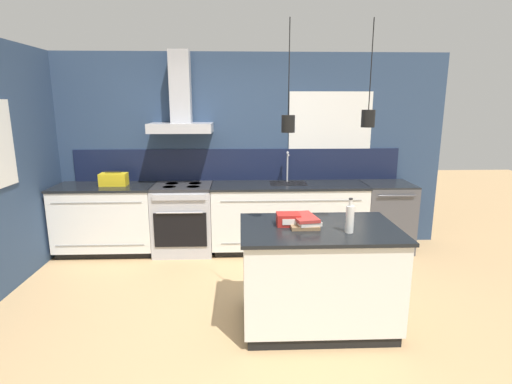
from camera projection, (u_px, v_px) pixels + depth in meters
ground_plane at (239, 315)px, 3.76m from camera, size 16.00×16.00×0.00m
wall_back at (235, 148)px, 5.41m from camera, size 5.60×2.28×2.60m
counter_run_left at (107, 219)px, 5.24m from camera, size 1.27×0.64×0.91m
counter_run_sink at (288, 217)px, 5.33m from camera, size 2.03×0.64×1.32m
oven_range at (184, 219)px, 5.28m from camera, size 0.76×0.66×0.91m
dishwasher at (386, 216)px, 5.38m from camera, size 0.63×0.65×0.91m
kitchen_island at (317, 275)px, 3.54m from camera, size 1.36×0.91×0.91m
bottle_on_island at (350, 218)px, 3.26m from camera, size 0.07×0.07×0.29m
book_stack at (304, 221)px, 3.47m from camera, size 0.26×0.35×0.09m
red_supply_box at (288, 219)px, 3.48m from camera, size 0.20×0.17×0.10m
yellow_toolbox at (114, 179)px, 5.13m from camera, size 0.34×0.18×0.19m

